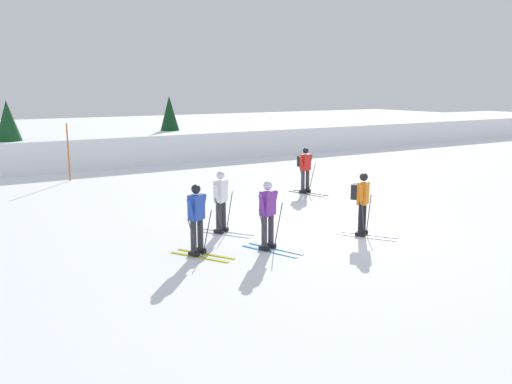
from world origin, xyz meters
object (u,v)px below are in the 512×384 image
skier_white (221,200)px  conifer_far_centre (8,130)px  skier_purple (268,213)px  trail_marker_pole (68,152)px  conifer_far_left (170,119)px  skier_blue (197,218)px  skier_orange (362,201)px  skier_red (305,168)px

skier_white → conifer_far_centre: size_ratio=0.51×
skier_purple → trail_marker_pole: size_ratio=0.70×
conifer_far_left → conifer_far_centre: 8.72m
trail_marker_pole → conifer_far_centre: conifer_far_centre is taller
skier_blue → skier_orange: bearing=-9.7°
skier_blue → skier_purple: size_ratio=1.00×
conifer_far_left → trail_marker_pole: bearing=-143.1°
skier_red → conifer_far_centre: 13.93m
skier_blue → skier_purple: bearing=-16.8°
skier_white → skier_red: bearing=32.1°
conifer_far_centre → skier_purple: bearing=-77.0°
skier_blue → skier_orange: same height
skier_white → conifer_far_centre: 14.57m
skier_orange → skier_red: 5.99m
skier_blue → conifer_far_centre: conifer_far_centre is taller
skier_white → trail_marker_pole: trail_marker_pole is taller
conifer_far_centre → conifer_far_left: bearing=11.0°
skier_purple → conifer_far_left: (4.87, 17.72, 1.21)m
skier_white → trail_marker_pole: bearing=98.5°
trail_marker_pole → conifer_far_left: size_ratio=0.71×
skier_orange → skier_red: size_ratio=1.00×
skier_white → skier_purple: 1.96m
skier_orange → skier_white: bearing=144.2°
skier_blue → skier_purple: (1.67, -0.50, 0.00)m
skier_blue → trail_marker_pole: (-0.19, 12.16, 0.30)m
skier_purple → conifer_far_centre: 16.51m
skier_red → trail_marker_pole: (-6.93, 7.38, 0.26)m
trail_marker_pole → conifer_far_left: conifer_far_left is taller
skier_white → skier_orange: size_ratio=1.00×
conifer_far_left → conifer_far_centre: conifer_far_left is taller
skier_purple → skier_red: bearing=46.2°
skier_blue → skier_white: (1.41, 1.44, 0.00)m
skier_blue → skier_purple: same height
skier_red → skier_purple: bearing=-133.8°
skier_red → conifer_far_left: (-0.21, 12.44, 1.18)m
skier_blue → skier_white: 2.02m
skier_purple → skier_red: size_ratio=1.00×
conifer_far_left → skier_purple: bearing=-105.4°
skier_orange → skier_red: (2.26, 5.55, 0.00)m
skier_blue → skier_red: size_ratio=1.00×
skier_purple → trail_marker_pole: trail_marker_pole is taller
skier_blue → conifer_far_centre: 15.73m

